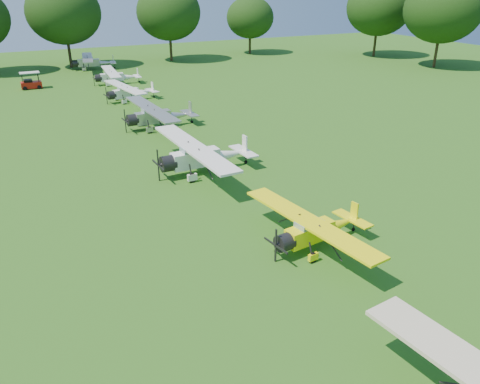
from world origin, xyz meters
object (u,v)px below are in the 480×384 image
object	(u,v)px
aircraft_6	(115,76)
golf_cart	(31,83)
aircraft_2	(316,228)
aircraft_5	(130,91)
aircraft_3	(202,155)
aircraft_7	(92,61)
aircraft_4	(158,115)

from	to	relation	value
aircraft_6	golf_cart	size ratio (longest dim) A/B	4.01
aircraft_2	aircraft_5	world-z (taller)	aircraft_5
aircraft_2	aircraft_3	world-z (taller)	aircraft_3
aircraft_7	aircraft_5	bearing A→B (deg)	-81.51
aircraft_2	aircraft_6	world-z (taller)	aircraft_6
aircraft_2	aircraft_4	size ratio (longest dim) A/B	0.84
aircraft_2	aircraft_4	xyz separation A→B (m)	(-0.88, 24.23, 0.20)
aircraft_3	aircraft_7	size ratio (longest dim) A/B	1.08
aircraft_2	aircraft_6	distance (m)	46.16
aircraft_6	golf_cart	xyz separation A→B (m)	(-10.31, 1.91, -0.44)
aircraft_4	golf_cart	xyz separation A→B (m)	(-9.38, 23.84, -0.56)
aircraft_7	golf_cart	distance (m)	14.56
aircraft_3	golf_cart	world-z (taller)	aircraft_3
aircraft_3	golf_cart	size ratio (longest dim) A/B	4.70
aircraft_6	aircraft_2	bearing A→B (deg)	-86.06
aircraft_3	aircraft_6	world-z (taller)	aircraft_3
aircraft_5	aircraft_6	bearing A→B (deg)	77.26
aircraft_2	aircraft_5	distance (m)	35.99
aircraft_4	aircraft_5	bearing A→B (deg)	85.38
aircraft_5	aircraft_3	bearing A→B (deg)	-100.78
aircraft_4	aircraft_6	size ratio (longest dim) A/B	1.11
aircraft_3	aircraft_2	bearing A→B (deg)	-86.41
aircraft_2	aircraft_3	size ratio (longest dim) A/B	0.80
aircraft_3	aircraft_6	size ratio (longest dim) A/B	1.17
aircraft_7	aircraft_2	bearing A→B (deg)	-81.02
aircraft_3	aircraft_4	bearing A→B (deg)	84.90
aircraft_3	aircraft_5	distance (m)	23.91
aircraft_5	golf_cart	world-z (taller)	golf_cart
aircraft_5	golf_cart	size ratio (longest dim) A/B	3.90
aircraft_3	golf_cart	xyz separation A→B (m)	(-8.90, 35.98, -0.63)
aircraft_2	aircraft_3	xyz separation A→B (m)	(-1.36, 12.09, 0.27)
aircraft_2	aircraft_4	bearing A→B (deg)	84.04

